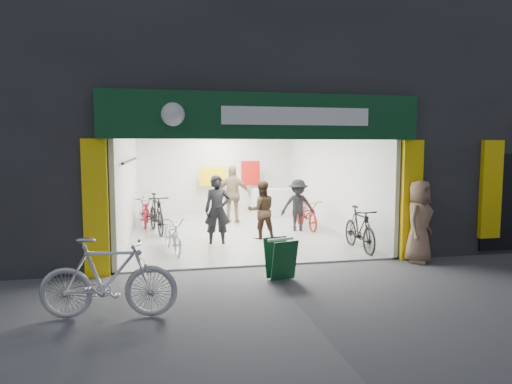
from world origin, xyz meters
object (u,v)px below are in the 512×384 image
object	(u,v)px
pedestrian_near	(419,221)
bike_right_front	(360,229)
sandwich_board	(281,258)
parked_bike	(108,278)
bike_left_front	(173,234)

from	to	relation	value
pedestrian_near	bike_right_front	bearing A→B (deg)	85.16
bike_right_front	sandwich_board	bearing A→B (deg)	-140.61
bike_right_front	parked_bike	bearing A→B (deg)	-147.22
bike_right_front	pedestrian_near	xyz separation A→B (m)	(0.80, -1.19, 0.35)
bike_left_front	sandwich_board	bearing A→B (deg)	-65.17
sandwich_board	parked_bike	bearing A→B (deg)	-167.93
bike_left_front	bike_right_front	xyz separation A→B (m)	(4.30, -0.77, 0.09)
parked_bike	pedestrian_near	distance (m)	6.43
parked_bike	bike_right_front	bearing A→B (deg)	-51.16
parked_bike	pedestrian_near	xyz separation A→B (m)	(6.10, 2.02, 0.29)
bike_left_front	parked_bike	bearing A→B (deg)	-114.75
bike_left_front	sandwich_board	distance (m)	3.25
pedestrian_near	sandwich_board	size ratio (longest dim) A/B	2.33
pedestrian_near	parked_bike	bearing A→B (deg)	159.59
bike_left_front	pedestrian_near	world-z (taller)	pedestrian_near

